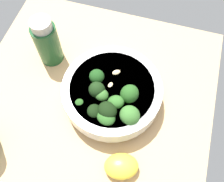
{
  "coord_description": "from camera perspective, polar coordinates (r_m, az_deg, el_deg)",
  "views": [
    {
      "loc": [
        -22.83,
        -11.84,
        54.22
      ],
      "look_at": [
        1.58,
        -4.7,
        4.0
      ],
      "focal_mm": 40.93,
      "sensor_mm": 36.0,
      "label": 1
    }
  ],
  "objects": [
    {
      "name": "bowl_of_broccoli",
      "position": [
        0.56,
        -0.03,
        -0.51
      ],
      "size": [
        21.93,
        21.93,
        9.05
      ],
      "color": "white",
      "rests_on": "ground_plane"
    },
    {
      "name": "lemon_wedge",
      "position": [
        0.53,
        2.09,
        -16.45
      ],
      "size": [
        7.1,
        8.17,
        3.65
      ],
      "primitive_type": "ellipsoid",
      "rotation": [
        0.0,
        0.0,
        1.87
      ],
      "color": "yellow",
      "rests_on": "ground_plane"
    },
    {
      "name": "ground_plane",
      "position": [
        0.62,
        -4.6,
        -2.7
      ],
      "size": [
        56.14,
        56.14,
        4.1
      ],
      "primitive_type": "cube",
      "color": "tan"
    },
    {
      "name": "bottle_tall",
      "position": [
        0.63,
        -14.3,
        10.58
      ],
      "size": [
        5.77,
        5.77,
        13.15
      ],
      "color": "#194723",
      "rests_on": "ground_plane"
    }
  ]
}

